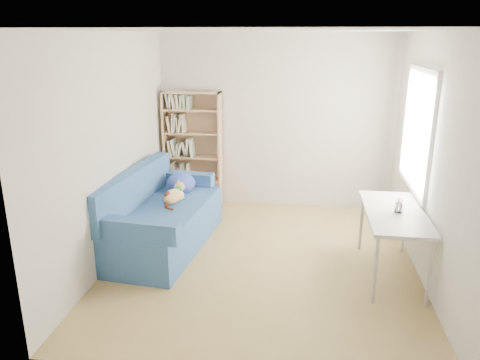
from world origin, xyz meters
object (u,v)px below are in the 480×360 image
(sofa, at_px, (161,218))
(desk, at_px, (394,217))
(pen_cup, at_px, (399,207))
(bookshelf, at_px, (193,153))

(sofa, relative_size, desk, 1.55)
(desk, bearing_deg, pen_cup, -39.34)
(sofa, distance_m, bookshelf, 1.64)
(sofa, xyz_separation_m, pen_cup, (2.76, -0.41, 0.44))
(bookshelf, xyz_separation_m, pen_cup, (2.71, -1.99, -0.00))
(bookshelf, height_order, pen_cup, bookshelf)
(bookshelf, distance_m, desk, 3.32)
(sofa, xyz_separation_m, bookshelf, (0.05, 1.57, 0.45))
(sofa, relative_size, bookshelf, 1.17)
(bookshelf, bearing_deg, sofa, -91.93)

